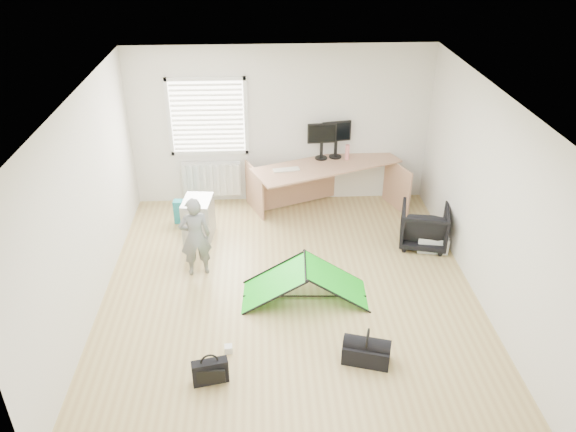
{
  "coord_description": "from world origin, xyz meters",
  "views": [
    {
      "loc": [
        -0.34,
        -6.14,
        4.63
      ],
      "look_at": [
        0.0,
        0.4,
        0.95
      ],
      "focal_mm": 35.0,
      "sensor_mm": 36.0,
      "label": 1
    }
  ],
  "objects_px": {
    "filing_cabinet": "(199,219)",
    "office_chair": "(424,226)",
    "monitor_left": "(321,146)",
    "kite": "(305,281)",
    "storage_crate": "(432,242)",
    "laptop_bag": "(210,372)",
    "desk": "(326,187)",
    "monitor_right": "(336,144)",
    "thermos": "(347,152)",
    "duffel_bag": "(366,353)",
    "person": "(195,237)"
  },
  "relations": [
    {
      "from": "monitor_left",
      "to": "thermos",
      "type": "xyz_separation_m",
      "value": [
        0.43,
        -0.05,
        -0.1
      ]
    },
    {
      "from": "office_chair",
      "to": "kite",
      "type": "height_order",
      "value": "office_chair"
    },
    {
      "from": "thermos",
      "to": "office_chair",
      "type": "height_order",
      "value": "thermos"
    },
    {
      "from": "desk",
      "to": "office_chair",
      "type": "xyz_separation_m",
      "value": [
        1.36,
        -1.21,
        -0.1
      ]
    },
    {
      "from": "kite",
      "to": "laptop_bag",
      "type": "xyz_separation_m",
      "value": [
        -1.15,
        -1.46,
        -0.11
      ]
    },
    {
      "from": "desk",
      "to": "filing_cabinet",
      "type": "height_order",
      "value": "desk"
    },
    {
      "from": "filing_cabinet",
      "to": "storage_crate",
      "type": "bearing_deg",
      "value": -2.47
    },
    {
      "from": "person",
      "to": "kite",
      "type": "relative_size",
      "value": 0.72
    },
    {
      "from": "laptop_bag",
      "to": "thermos",
      "type": "bearing_deg",
      "value": 51.71
    },
    {
      "from": "filing_cabinet",
      "to": "kite",
      "type": "distance_m",
      "value": 2.24
    },
    {
      "from": "office_chair",
      "to": "laptop_bag",
      "type": "height_order",
      "value": "office_chair"
    },
    {
      "from": "monitor_right",
      "to": "kite",
      "type": "height_order",
      "value": "monitor_right"
    },
    {
      "from": "monitor_right",
      "to": "person",
      "type": "bearing_deg",
      "value": -146.6
    },
    {
      "from": "desk",
      "to": "duffel_bag",
      "type": "bearing_deg",
      "value": -110.81
    },
    {
      "from": "office_chair",
      "to": "monitor_left",
      "type": "bearing_deg",
      "value": -31.0
    },
    {
      "from": "person",
      "to": "laptop_bag",
      "type": "relative_size",
      "value": 3.02
    },
    {
      "from": "filing_cabinet",
      "to": "monitor_left",
      "type": "height_order",
      "value": "monitor_left"
    },
    {
      "from": "kite",
      "to": "storage_crate",
      "type": "xyz_separation_m",
      "value": [
        2.03,
        1.09,
        -0.13
      ]
    },
    {
      "from": "desk",
      "to": "kite",
      "type": "distance_m",
      "value": 2.51
    },
    {
      "from": "monitor_right",
      "to": "kite",
      "type": "bearing_deg",
      "value": -114.97
    },
    {
      "from": "desk",
      "to": "kite",
      "type": "xyz_separation_m",
      "value": [
        -0.55,
        -2.45,
        -0.16
      ]
    },
    {
      "from": "desk",
      "to": "storage_crate",
      "type": "relative_size",
      "value": 5.39
    },
    {
      "from": "desk",
      "to": "storage_crate",
      "type": "height_order",
      "value": "desk"
    },
    {
      "from": "desk",
      "to": "filing_cabinet",
      "type": "distance_m",
      "value": 2.23
    },
    {
      "from": "monitor_right",
      "to": "office_chair",
      "type": "distance_m",
      "value": 2.06
    },
    {
      "from": "office_chair",
      "to": "filing_cabinet",
      "type": "bearing_deg",
      "value": 7.81
    },
    {
      "from": "desk",
      "to": "monitor_left",
      "type": "relative_size",
      "value": 5.08
    },
    {
      "from": "monitor_left",
      "to": "thermos",
      "type": "relative_size",
      "value": 1.87
    },
    {
      "from": "thermos",
      "to": "duffel_bag",
      "type": "height_order",
      "value": "thermos"
    },
    {
      "from": "thermos",
      "to": "person",
      "type": "height_order",
      "value": "person"
    },
    {
      "from": "kite",
      "to": "monitor_left",
      "type": "bearing_deg",
      "value": 83.11
    },
    {
      "from": "monitor_left",
      "to": "laptop_bag",
      "type": "distance_m",
      "value": 4.55
    },
    {
      "from": "desk",
      "to": "storage_crate",
      "type": "xyz_separation_m",
      "value": [
        1.48,
        -1.35,
        -0.29
      ]
    },
    {
      "from": "thermos",
      "to": "laptop_bag",
      "type": "relative_size",
      "value": 0.66
    },
    {
      "from": "desk",
      "to": "monitor_left",
      "type": "bearing_deg",
      "value": 84.56
    },
    {
      "from": "filing_cabinet",
      "to": "thermos",
      "type": "distance_m",
      "value": 2.71
    },
    {
      "from": "thermos",
      "to": "duffel_bag",
      "type": "relative_size",
      "value": 0.48
    },
    {
      "from": "person",
      "to": "filing_cabinet",
      "type": "bearing_deg",
      "value": -98.83
    },
    {
      "from": "filing_cabinet",
      "to": "thermos",
      "type": "height_order",
      "value": "thermos"
    },
    {
      "from": "monitor_left",
      "to": "kite",
      "type": "distance_m",
      "value": 2.85
    },
    {
      "from": "filing_cabinet",
      "to": "storage_crate",
      "type": "distance_m",
      "value": 3.61
    },
    {
      "from": "desk",
      "to": "filing_cabinet",
      "type": "xyz_separation_m",
      "value": [
        -2.08,
        -0.81,
        -0.09
      ]
    },
    {
      "from": "filing_cabinet",
      "to": "person",
      "type": "height_order",
      "value": "person"
    },
    {
      "from": "thermos",
      "to": "laptop_bag",
      "type": "xyz_separation_m",
      "value": [
        -2.06,
        -4.1,
        -0.82
      ]
    },
    {
      "from": "filing_cabinet",
      "to": "office_chair",
      "type": "distance_m",
      "value": 3.47
    },
    {
      "from": "monitor_right",
      "to": "kite",
      "type": "xyz_separation_m",
      "value": [
        -0.72,
        -2.74,
        -0.81
      ]
    },
    {
      "from": "thermos",
      "to": "office_chair",
      "type": "bearing_deg",
      "value": -54.44
    },
    {
      "from": "storage_crate",
      "to": "laptop_bag",
      "type": "height_order",
      "value": "laptop_bag"
    },
    {
      "from": "thermos",
      "to": "laptop_bag",
      "type": "height_order",
      "value": "thermos"
    },
    {
      "from": "storage_crate",
      "to": "filing_cabinet",
      "type": "bearing_deg",
      "value": 171.31
    }
  ]
}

